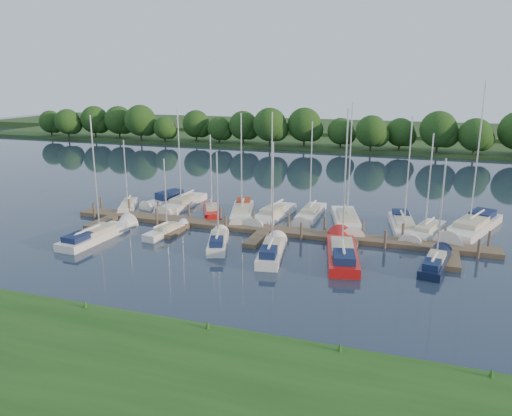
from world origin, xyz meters
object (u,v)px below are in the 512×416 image
(sailboat_n_5, at_px, (273,216))
(sailboat_s_2, at_px, (218,243))
(dock, at_px, (264,232))
(motorboat, at_px, (168,201))
(sailboat_n_0, at_px, (128,206))

(sailboat_n_5, height_order, sailboat_s_2, sailboat_n_5)
(dock, bearing_deg, motorboat, 152.85)
(dock, bearing_deg, sailboat_n_5, 98.76)
(dock, distance_m, sailboat_n_0, 17.29)
(sailboat_n_0, bearing_deg, dock, 143.63)
(sailboat_n_5, xyz_separation_m, sailboat_s_2, (-1.85, -9.78, 0.05))
(sailboat_n_0, bearing_deg, motorboat, -157.61)
(sailboat_s_2, bearing_deg, dock, 41.53)
(dock, height_order, motorboat, motorboat)
(sailboat_s_2, bearing_deg, sailboat_n_0, 130.42)
(dock, relative_size, motorboat, 6.04)
(dock, xyz_separation_m, motorboat, (-13.73, 7.04, 0.17))
(sailboat_s_2, bearing_deg, motorboat, 114.59)
(dock, relative_size, sailboat_s_2, 4.75)
(sailboat_n_0, height_order, motorboat, sailboat_n_0)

